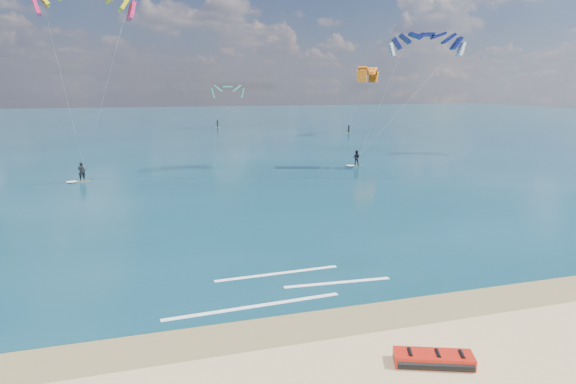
% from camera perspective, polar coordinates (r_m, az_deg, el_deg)
% --- Properties ---
extents(ground, '(320.00, 320.00, 0.00)m').
position_cam_1_polar(ground, '(53.61, -12.40, 2.53)').
color(ground, tan).
rests_on(ground, ground).
extents(wet_sand_strip, '(320.00, 2.40, 0.01)m').
position_cam_1_polar(wet_sand_strip, '(18.34, -1.63, -15.07)').
color(wet_sand_strip, brown).
rests_on(wet_sand_strip, ground).
extents(sea, '(320.00, 200.00, 0.04)m').
position_cam_1_polar(sea, '(117.16, -15.22, 7.23)').
color(sea, '#0B353E').
rests_on(sea, ground).
extents(packed_kite_mid, '(2.81, 2.03, 0.42)m').
position_cam_1_polar(packed_kite_mid, '(16.97, 15.83, -17.93)').
color(packed_kite_mid, red).
rests_on(packed_kite_mid, ground).
extents(kitesurfer_main, '(7.72, 8.60, 16.40)m').
position_cam_1_polar(kitesurfer_main, '(44.28, -21.87, 11.08)').
color(kitesurfer_main, gold).
rests_on(kitesurfer_main, sea).
extents(kitesurfer_far, '(11.55, 6.49, 14.62)m').
position_cam_1_polar(kitesurfer_far, '(53.67, 11.51, 10.66)').
color(kitesurfer_far, gold).
rests_on(kitesurfer_far, sea).
extents(shoreline_foam, '(9.82, 3.63, 0.01)m').
position_cam_1_polar(shoreline_foam, '(21.65, -0.27, -10.63)').
color(shoreline_foam, white).
rests_on(shoreline_foam, ground).
extents(distant_kites, '(80.80, 42.15, 11.51)m').
position_cam_1_polar(distant_kites, '(91.73, -18.28, 9.11)').
color(distant_kites, orange).
rests_on(distant_kites, ground).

